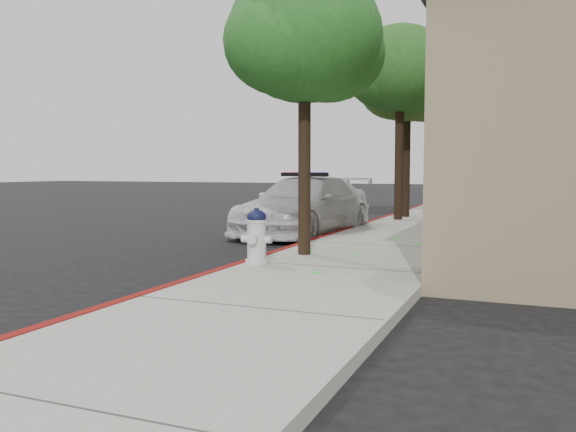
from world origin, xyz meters
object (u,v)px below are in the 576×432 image
Objects in this scene: street_tree_near at (305,42)px; police_car at (304,205)px; street_tree_mid at (401,73)px; fire_hydrant at (256,236)px; street_tree_far at (408,87)px.

police_car is at bearing 110.81° from street_tree_near.
street_tree_near is at bearing -90.01° from street_tree_mid.
street_tree_mid reaches higher than street_tree_near.
fire_hydrant is 3.61m from street_tree_near.
street_tree_far is at bearing 88.91° from street_tree_mid.
street_tree_far reaches higher than fire_hydrant.
fire_hydrant is at bearing -105.56° from street_tree_near.
street_tree_near is 0.91× the size of street_tree_far.
street_tree_mid reaches higher than street_tree_far.
street_tree_near is (0.36, 1.30, 3.35)m from fire_hydrant.
fire_hydrant is 11.27m from street_tree_far.
police_car is 1.06× the size of street_tree_near.
street_tree_far is at bearing 81.80° from fire_hydrant.
police_car is 0.97× the size of street_tree_far.
police_car is 5.87m from fire_hydrant.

